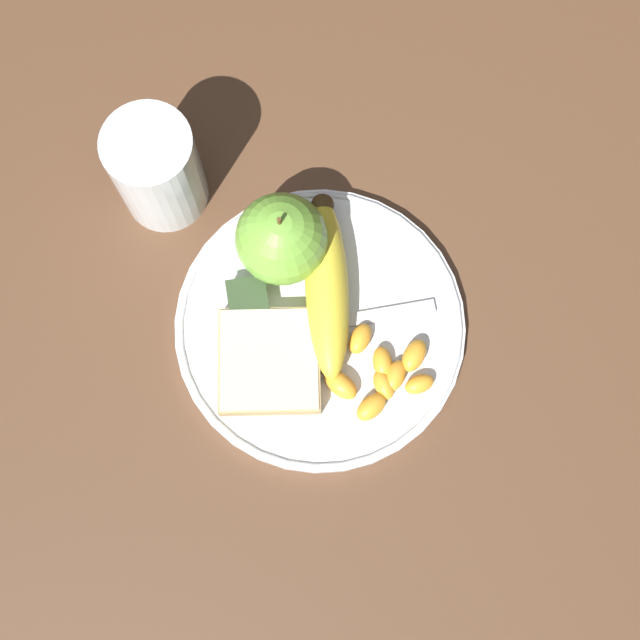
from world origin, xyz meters
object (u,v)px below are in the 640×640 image
at_px(apple, 282,239).
at_px(fork, 322,323).
at_px(juice_glass, 158,171).
at_px(plate, 320,326).
at_px(jam_packet, 249,304).
at_px(bread_slice, 270,361).
at_px(banana, 327,284).

bearing_deg(apple, fork, -160.78).
xyz_separation_m(juice_glass, fork, (-0.15, -0.13, -0.04)).
bearing_deg(fork, plate, 32.85).
bearing_deg(jam_packet, juice_glass, 26.02).
xyz_separation_m(juice_glass, apple, (-0.08, -0.10, 0.00)).
xyz_separation_m(bread_slice, fork, (0.03, -0.05, -0.01)).
bearing_deg(banana, fork, 163.69).
xyz_separation_m(juice_glass, jam_packet, (-0.13, -0.06, -0.03)).
bearing_deg(bread_slice, fork, -60.61).
relative_size(apple, jam_packet, 2.10).
xyz_separation_m(plate, jam_packet, (0.03, 0.06, 0.01)).
relative_size(bread_slice, jam_packet, 2.42).
distance_m(apple, fork, 0.09).
distance_m(juice_glass, fork, 0.20).
distance_m(bread_slice, jam_packet, 0.06).
xyz_separation_m(apple, bread_slice, (-0.10, 0.03, -0.03)).
xyz_separation_m(plate, bread_slice, (-0.03, 0.05, 0.02)).
xyz_separation_m(plate, apple, (0.07, 0.02, 0.05)).
height_order(banana, jam_packet, banana).
height_order(juice_glass, banana, juice_glass).
xyz_separation_m(banana, jam_packet, (-0.00, 0.07, -0.01)).
bearing_deg(juice_glass, apple, -129.36).
xyz_separation_m(plate, banana, (0.03, -0.01, 0.02)).
distance_m(apple, bread_slice, 0.11).
height_order(plate, jam_packet, jam_packet).
bearing_deg(jam_packet, banana, -86.83).
bearing_deg(apple, juice_glass, 50.64).
distance_m(juice_glass, apple, 0.13).
height_order(plate, bread_slice, bread_slice).
bearing_deg(apple, bread_slice, 164.71).
bearing_deg(jam_packet, fork, -112.53).
xyz_separation_m(plate, juice_glass, (0.16, 0.12, 0.04)).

